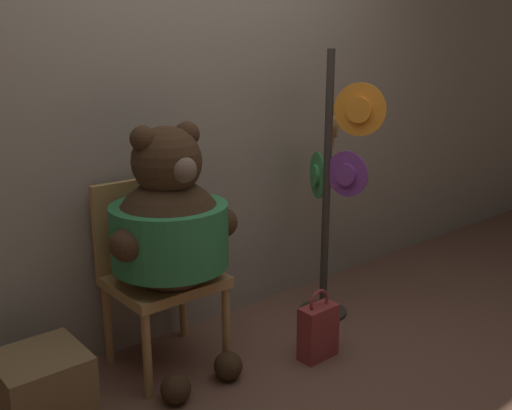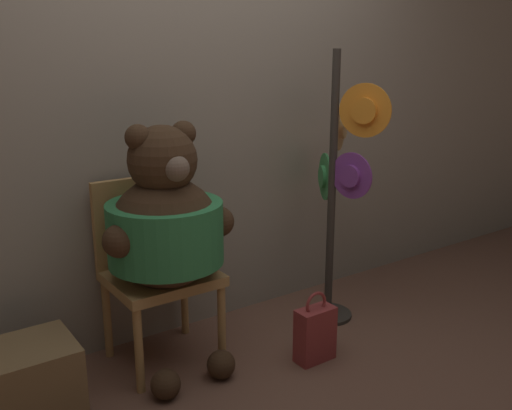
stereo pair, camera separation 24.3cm
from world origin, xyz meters
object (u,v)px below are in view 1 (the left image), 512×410
object	(u,v)px
chair	(156,265)
hat_display_rack	(334,179)
teddy_bear	(170,228)
handbag_on_ground	(318,331)

from	to	relation	value
chair	hat_display_rack	distance (m)	1.11
teddy_bear	handbag_on_ground	size ratio (longest dim) A/B	3.25
chair	hat_display_rack	world-z (taller)	hat_display_rack
chair	hat_display_rack	xyz separation A→B (m)	(1.05, -0.19, 0.31)
chair	teddy_bear	world-z (taller)	teddy_bear
teddy_bear	hat_display_rack	distance (m)	1.05
chair	teddy_bear	size ratio (longest dim) A/B	0.75
handbag_on_ground	chair	bearing A→B (deg)	140.20
chair	teddy_bear	bearing A→B (deg)	-90.66
chair	hat_display_rack	bearing A→B (deg)	-10.07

